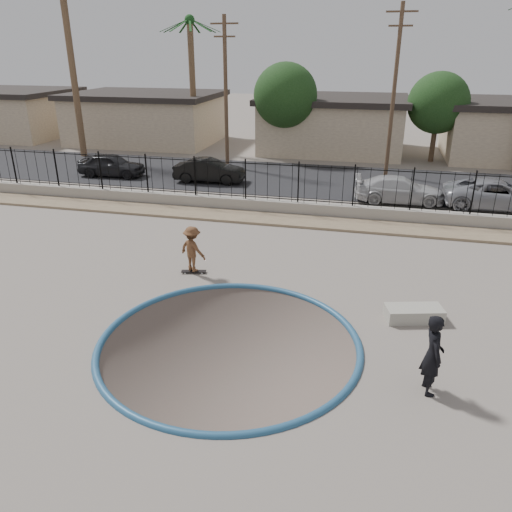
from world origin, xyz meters
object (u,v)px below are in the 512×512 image
object	(u,v)px
concrete_ledge	(414,314)
car_b	(209,171)
skater	(193,252)
videographer	(433,355)
car_d	(498,194)
car_c	(399,190)
car_a	(111,165)
skateboard	(194,271)

from	to	relation	value
concrete_ledge	car_b	distance (m)	17.27
skater	videographer	bearing A→B (deg)	169.69
skater	car_d	xyz separation A→B (m)	(11.64, 10.40, -0.07)
skater	concrete_ledge	size ratio (longest dim) A/B	1.00
car_c	car_a	bearing A→B (deg)	80.12
videographer	car_c	distance (m)	15.23
car_a	car_d	size ratio (longest dim) A/B	0.79
skateboard	car_d	distance (m)	15.62
concrete_ledge	car_c	xyz separation A→B (m)	(-0.18, 11.96, 0.47)
car_a	car_d	bearing A→B (deg)	-96.75
concrete_ledge	car_d	xyz separation A→B (m)	(4.37, 11.96, 0.53)
videographer	car_b	xyz separation A→B (m)	(-10.83, 16.82, -0.27)
videographer	car_a	distance (m)	23.92
car_c	skater	bearing A→B (deg)	141.32
videographer	car_a	world-z (taller)	videographer
skateboard	car_d	world-z (taller)	car_d
concrete_ledge	car_a	xyz separation A→B (m)	(-16.85, 13.56, 0.51)
skater	car_b	distance (m)	12.48
concrete_ledge	car_c	bearing A→B (deg)	90.86
videographer	car_d	world-z (taller)	videographer
skateboard	car_c	xyz separation A→B (m)	(7.09, 10.40, 0.61)
videographer	car_b	bearing A→B (deg)	22.30
skater	car_a	distance (m)	15.36
car_b	car_c	world-z (taller)	car_b
car_c	videographer	bearing A→B (deg)	176.86
car_a	car_c	bearing A→B (deg)	-97.92
car_a	skateboard	bearing A→B (deg)	-143.82
concrete_ledge	car_b	bearing A→B (deg)	128.21
skater	car_c	xyz separation A→B (m)	(7.09, 10.40, -0.13)
skater	videographer	xyz separation A→B (m)	(7.42, -4.82, 0.17)
skater	car_d	world-z (taller)	skater
skateboard	car_a	world-z (taller)	car_a
car_a	car_b	xyz separation A→B (m)	(6.17, 0.00, -0.01)
videographer	concrete_ledge	world-z (taller)	videographer
skateboard	car_c	world-z (taller)	car_c
skater	videographer	distance (m)	8.85
car_a	concrete_ledge	bearing A→B (deg)	-131.26
skater	concrete_ledge	distance (m)	7.46
car_a	car_c	world-z (taller)	car_a
concrete_ledge	car_a	distance (m)	21.64
skateboard	concrete_ledge	world-z (taller)	concrete_ledge
concrete_ledge	car_c	size ratio (longest dim) A/B	0.36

